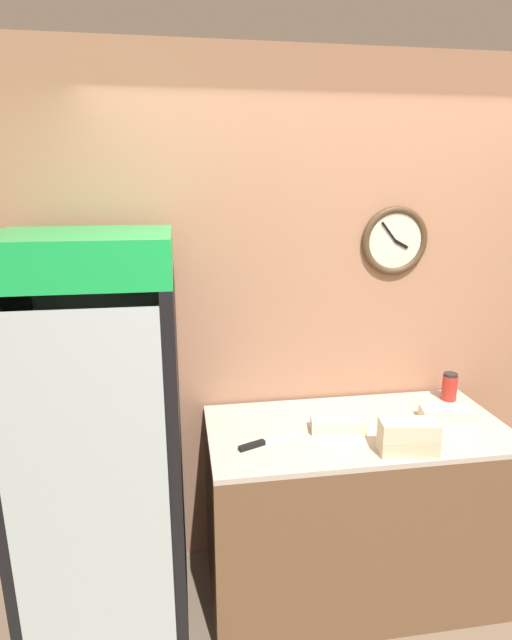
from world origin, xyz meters
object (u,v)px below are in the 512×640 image
Objects in this scene: beverage_cooler at (101,423)px; sandwich_flat_right at (338,425)px; sandwich_stack_bottom at (408,445)px; sandwich_flat_left at (446,414)px; sandwich_stack_middle at (409,429)px; chefs_knife at (262,443)px; condiment_jar at (450,387)px.

beverage_cooler reaches higher than sandwich_flat_right.
sandwich_flat_left is at bearing 38.82° from sandwich_stack_bottom.
sandwich_flat_right is (-0.24, 0.24, -0.00)m from sandwich_stack_bottom.
sandwich_stack_middle reaches higher than sandwich_flat_right.
chefs_knife is (-0.62, 0.17, -0.11)m from sandwich_stack_middle.
condiment_jar is at bearing 46.28° from sandwich_stack_middle.
condiment_jar is (1.81, 0.19, -0.02)m from beverage_cooler.
condiment_jar reaches higher than sandwich_flat_left.
sandwich_stack_middle is 0.82× the size of chefs_knife.
beverage_cooler is 1.66m from sandwich_flat_left.
sandwich_stack_middle is at bearing 0.00° from sandwich_stack_bottom.
sandwich_stack_bottom is at bearing -133.72° from condiment_jar.
beverage_cooler is 7.19× the size of sandwich_stack_bottom.
condiment_jar is (0.47, 0.49, 0.04)m from sandwich_stack_bottom.
condiment_jar is (0.71, 0.26, 0.04)m from sandwich_flat_right.
sandwich_flat_left is at bearing 38.82° from sandwich_stack_middle.
sandwich_flat_left is (0.33, 0.26, -0.01)m from sandwich_stack_bottom.
sandwich_flat_left is at bearing -122.24° from condiment_jar.
chefs_knife is (-0.38, -0.07, -0.02)m from sandwich_flat_right.
chefs_knife is 2.11× the size of condiment_jar.
sandwich_stack_middle is at bearing -12.62° from beverage_cooler.
sandwich_stack_middle is 1.73× the size of condiment_jar.
beverage_cooler is 5.89× the size of chefs_knife.
beverage_cooler is 7.03× the size of sandwich_flat_right.
condiment_jar reaches higher than sandwich_flat_right.
beverage_cooler reaches higher than sandwich_flat_left.
sandwich_flat_right is 1.77× the size of condiment_jar.
condiment_jar is at bearing 6.14° from beverage_cooler.
condiment_jar is (1.09, 0.32, 0.07)m from chefs_knife.
sandwich_flat_right is at bearing -177.29° from sandwich_flat_left.
beverage_cooler is 7.22× the size of sandwich_flat_left.
sandwich_flat_left is at bearing 2.71° from sandwich_flat_right.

